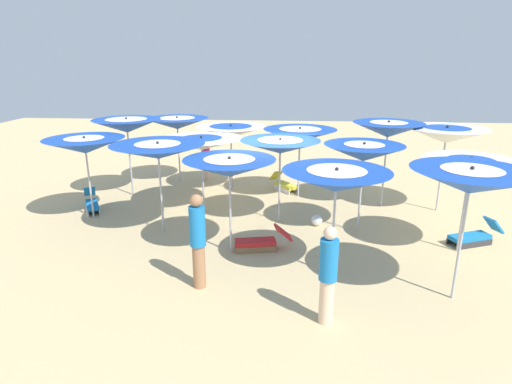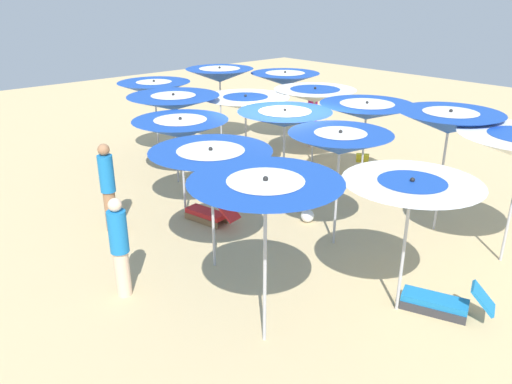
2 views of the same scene
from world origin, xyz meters
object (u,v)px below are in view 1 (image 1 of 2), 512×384
(beachgoer_1, at_px, (328,274))
(beachgoer_2, at_px, (206,155))
(beach_umbrella_1, at_px, (388,130))
(lounger_2, at_px, (474,236))
(beachgoer_0, at_px, (198,239))
(lounger_3, at_px, (284,184))
(beach_umbrella_0, at_px, (446,135))
(beach_umbrella_8, at_px, (201,144))
(beach_umbrella_9, at_px, (127,126))
(beach_umbrella_11, at_px, (336,181))
(beach_umbrella_7, at_px, (280,146))
(beach_ball, at_px, (317,220))
(beach_umbrella_2, at_px, (300,135))
(beach_umbrella_13, at_px, (158,151))
(beach_umbrella_14, at_px, (85,146))
(beach_umbrella_4, at_px, (177,123))
(beach_umbrella_12, at_px, (230,168))
(beach_umbrella_5, at_px, (470,167))
(beach_umbrella_6, at_px, (364,153))
(lounger_0, at_px, (260,241))
(beach_umbrella_3, at_px, (231,131))
(beach_umbrella_10, at_px, (470,181))
(lounger_1, at_px, (92,203))

(beachgoer_1, xyz_separation_m, beachgoer_2, (8.53, 3.64, -0.01))
(beach_umbrella_1, height_order, beachgoer_2, beach_umbrella_1)
(lounger_2, height_order, beachgoer_0, beachgoer_0)
(lounger_3, height_order, beachgoer_0, beachgoer_0)
(beach_umbrella_0, xyz_separation_m, beach_umbrella_8, (-0.42, 6.74, -0.26))
(beach_umbrella_0, distance_m, beach_umbrella_9, 9.32)
(beach_umbrella_11, bearing_deg, beach_umbrella_7, 21.57)
(beach_umbrella_9, height_order, beach_ball, beach_umbrella_9)
(beach_umbrella_2, height_order, beach_umbrella_8, beach_umbrella_2)
(lounger_2, bearing_deg, beach_umbrella_13, -23.02)
(beach_umbrella_14, height_order, beachgoer_2, beach_umbrella_14)
(beach_umbrella_2, distance_m, beach_umbrella_11, 5.10)
(beach_umbrella_4, bearing_deg, beach_umbrella_2, -108.93)
(beach_umbrella_9, relative_size, beach_umbrella_12, 1.12)
(beach_umbrella_5, bearing_deg, lounger_2, -49.47)
(beach_umbrella_1, distance_m, lounger_3, 3.82)
(beach_umbrella_2, xyz_separation_m, beach_umbrella_7, (-2.20, 0.55, 0.07))
(beach_umbrella_6, distance_m, beach_umbrella_14, 7.14)
(beach_umbrella_0, distance_m, lounger_3, 5.12)
(beach_umbrella_12, bearing_deg, beach_umbrella_13, 60.53)
(lounger_2, xyz_separation_m, beachgoer_0, (-2.45, 6.06, 0.79))
(beach_umbrella_6, xyz_separation_m, beachgoer_2, (4.57, 4.77, -1.16))
(beachgoer_0, bearing_deg, lounger_0, -76.06)
(beach_umbrella_14, bearing_deg, beach_umbrella_3, -48.87)
(lounger_2, bearing_deg, beach_umbrella_6, -33.47)
(beach_umbrella_8, bearing_deg, beach_umbrella_10, -128.64)
(beach_umbrella_1, distance_m, lounger_1, 8.76)
(beach_umbrella_13, xyz_separation_m, lounger_2, (-0.17, -7.54, -1.88))
(lounger_3, height_order, beachgoer_2, beachgoer_2)
(beachgoer_0, bearing_deg, beach_umbrella_1, -86.65)
(beachgoer_2, bearing_deg, beach_umbrella_5, 147.52)
(beach_umbrella_1, distance_m, beachgoer_2, 6.44)
(lounger_3, bearing_deg, beach_umbrella_9, -115.52)
(beach_umbrella_13, relative_size, lounger_2, 1.68)
(beach_umbrella_4, height_order, lounger_0, beach_umbrella_4)
(beach_umbrella_1, bearing_deg, beach_umbrella_11, 156.58)
(beach_umbrella_8, height_order, beach_ball, beach_umbrella_8)
(beach_umbrella_5, xyz_separation_m, beachgoer_0, (-2.02, 5.55, -0.98))
(lounger_2, bearing_deg, beach_umbrella_11, 4.75)
(lounger_1, height_order, lounger_3, lounger_1)
(beach_umbrella_4, bearing_deg, beach_umbrella_14, 158.92)
(beach_umbrella_7, bearing_deg, beach_umbrella_6, -106.14)
(beach_umbrella_3, height_order, beach_umbrella_13, beach_umbrella_13)
(beach_umbrella_10, bearing_deg, beach_umbrella_4, 43.66)
(beach_umbrella_8, xyz_separation_m, beach_umbrella_12, (-2.79, -1.18, 0.04))
(beach_umbrella_4, xyz_separation_m, beach_ball, (-3.88, -4.64, -1.93))
(beach_umbrella_0, bearing_deg, beach_umbrella_7, 104.80)
(beachgoer_2, bearing_deg, beach_ball, 137.98)
(beach_umbrella_8, distance_m, beach_umbrella_9, 2.81)
(beach_umbrella_5, distance_m, beach_umbrella_12, 5.17)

